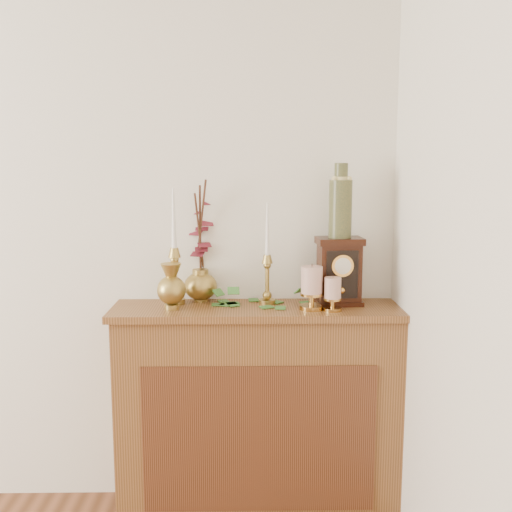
{
  "coord_description": "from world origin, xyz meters",
  "views": [
    {
      "loc": [
        1.35,
        -0.37,
        1.53
      ],
      "look_at": [
        1.39,
        2.05,
        1.15
      ],
      "focal_mm": 42.0,
      "sensor_mm": 36.0,
      "label": 1
    }
  ],
  "objects_px": {
    "candlestick_center": "(267,271)",
    "ginger_jar": "(201,246)",
    "bud_vase": "(171,287)",
    "ceramic_vase": "(340,204)",
    "mantel_clock": "(339,272)",
    "candlestick_left": "(175,266)"
  },
  "relations": [
    {
      "from": "candlestick_center",
      "to": "ginger_jar",
      "type": "xyz_separation_m",
      "value": [
        -0.29,
        0.09,
        0.1
      ]
    },
    {
      "from": "bud_vase",
      "to": "ceramic_vase",
      "type": "bearing_deg",
      "value": 6.51
    },
    {
      "from": "candlestick_center",
      "to": "ceramic_vase",
      "type": "bearing_deg",
      "value": -2.9
    },
    {
      "from": "candlestick_center",
      "to": "mantel_clock",
      "type": "height_order",
      "value": "candlestick_center"
    },
    {
      "from": "candlestick_left",
      "to": "ceramic_vase",
      "type": "relative_size",
      "value": 1.59
    },
    {
      "from": "candlestick_left",
      "to": "mantel_clock",
      "type": "bearing_deg",
      "value": -2.22
    },
    {
      "from": "candlestick_left",
      "to": "ceramic_vase",
      "type": "height_order",
      "value": "ceramic_vase"
    },
    {
      "from": "bud_vase",
      "to": "ginger_jar",
      "type": "xyz_separation_m",
      "value": [
        0.11,
        0.18,
        0.14
      ]
    },
    {
      "from": "ceramic_vase",
      "to": "candlestick_left",
      "type": "bearing_deg",
      "value": 177.99
    },
    {
      "from": "candlestick_left",
      "to": "mantel_clock",
      "type": "distance_m",
      "value": 0.7
    },
    {
      "from": "bud_vase",
      "to": "ginger_jar",
      "type": "relative_size",
      "value": 0.36
    },
    {
      "from": "ceramic_vase",
      "to": "bud_vase",
      "type": "bearing_deg",
      "value": -173.49
    },
    {
      "from": "mantel_clock",
      "to": "ginger_jar",
      "type": "bearing_deg",
      "value": 165.54
    },
    {
      "from": "bud_vase",
      "to": "mantel_clock",
      "type": "bearing_deg",
      "value": 6.3
    },
    {
      "from": "ginger_jar",
      "to": "mantel_clock",
      "type": "height_order",
      "value": "ginger_jar"
    },
    {
      "from": "candlestick_left",
      "to": "ceramic_vase",
      "type": "bearing_deg",
      "value": -2.01
    },
    {
      "from": "candlestick_center",
      "to": "ceramic_vase",
      "type": "distance_m",
      "value": 0.42
    },
    {
      "from": "candlestick_center",
      "to": "mantel_clock",
      "type": "bearing_deg",
      "value": -3.38
    },
    {
      "from": "bud_vase",
      "to": "ceramic_vase",
      "type": "relative_size",
      "value": 0.62
    },
    {
      "from": "candlestick_center",
      "to": "bud_vase",
      "type": "distance_m",
      "value": 0.41
    },
    {
      "from": "candlestick_center",
      "to": "ceramic_vase",
      "type": "relative_size",
      "value": 1.39
    },
    {
      "from": "candlestick_left",
      "to": "ginger_jar",
      "type": "height_order",
      "value": "ginger_jar"
    }
  ]
}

